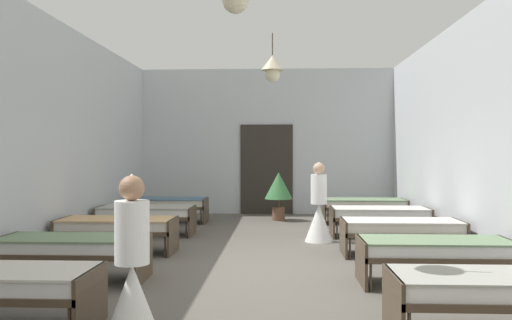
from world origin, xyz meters
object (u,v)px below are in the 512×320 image
Objects in this scene: bed_left_row_3 at (117,226)px; bed_right_row_1 at (498,289)px; bed_right_row_5 at (364,205)px; nurse_mid_aisle at (319,213)px; bed_right_row_3 at (401,228)px; nurse_near_aisle at (132,284)px; bed_left_row_5 at (167,204)px; bed_right_row_2 at (436,250)px; bed_left_row_4 at (146,213)px; bed_right_row_4 at (379,214)px; potted_plant at (279,188)px; bed_left_row_2 at (73,247)px.

bed_right_row_1 is at bearing -39.31° from bed_left_row_3.
nurse_mid_aisle reaches higher than bed_right_row_5.
bed_right_row_3 is 1.28× the size of nurse_near_aisle.
bed_right_row_2 is at bearing -50.84° from bed_left_row_5.
bed_left_row_4 is 1.00× the size of bed_right_row_4.
nurse_mid_aisle is at bearing 20.45° from bed_left_row_3.
potted_plant reaches higher than bed_right_row_5.
bed_right_row_2 is 1.62× the size of potted_plant.
bed_right_row_2 is at bearing -22.26° from bed_left_row_3.
bed_right_row_4 is (4.64, 3.80, 0.00)m from bed_left_row_2.
bed_right_row_3 is 1.77m from nurse_mid_aisle.
bed_right_row_4 is 1.00× the size of bed_left_row_5.
bed_right_row_2 and bed_right_row_3 have the same top height.
bed_right_row_5 is at bearing 0.00° from bed_left_row_5.
bed_right_row_5 is (0.00, 1.90, 0.00)m from bed_right_row_4.
bed_left_row_5 is (-4.64, 3.80, 0.00)m from bed_right_row_3.
bed_right_row_3 is at bearing 0.00° from bed_left_row_3.
bed_left_row_3 and bed_left_row_4 have the same top height.
bed_left_row_3 is at bearing -121.56° from potted_plant.
bed_left_row_4 is at bearing -137.69° from potted_plant.
nurse_mid_aisle is at bearing 42.95° from bed_left_row_2.
nurse_mid_aisle is at bearing 96.56° from nurse_near_aisle.
bed_left_row_2 is at bearing -172.02° from nurse_mid_aisle.
bed_right_row_2 is 6.00m from bed_left_row_4.
bed_right_row_1 and bed_left_row_5 have the same top height.
potted_plant is (1.24, 8.42, 0.25)m from nurse_near_aisle.
bed_left_row_2 is at bearing -157.74° from bed_right_row_3.
nurse_near_aisle is (-3.24, -7.91, 0.09)m from bed_right_row_5.
bed_left_row_5 is 1.62× the size of potted_plant.
nurse_mid_aisle reaches higher than bed_right_row_1.
bed_right_row_1 is 1.00× the size of bed_left_row_3.
bed_right_row_5 is (0.00, 7.60, 0.00)m from bed_right_row_1.
nurse_mid_aisle is at bearing 111.30° from bed_right_row_2.
nurse_near_aisle reaches higher than bed_right_row_4.
bed_right_row_3 is (0.00, 1.90, 0.00)m from bed_right_row_2.
bed_left_row_2 is at bearing -90.00° from bed_left_row_3.
bed_right_row_4 is 5.02m from bed_left_row_5.
nurse_near_aisle is at bearing -76.84° from bed_left_row_4.
bed_right_row_1 is 7.60m from bed_right_row_5.
bed_left_row_2 is 4.65m from nurse_mid_aisle.
bed_left_row_3 is at bearing 165.48° from nurse_mid_aisle.
bed_right_row_3 is at bearing -90.00° from bed_right_row_4.
bed_right_row_1 is 1.00× the size of bed_right_row_5.
bed_right_row_1 is 1.00× the size of bed_left_row_4.
bed_left_row_5 is (0.00, 1.90, 0.00)m from bed_left_row_4.
bed_left_row_4 is 5.02m from bed_right_row_5.
bed_right_row_3 is at bearing -65.16° from potted_plant.
bed_right_row_1 is 8.91m from bed_left_row_5.
bed_right_row_5 is 2.09m from potted_plant.
bed_left_row_4 is (-4.64, 5.70, 0.00)m from bed_right_row_1.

